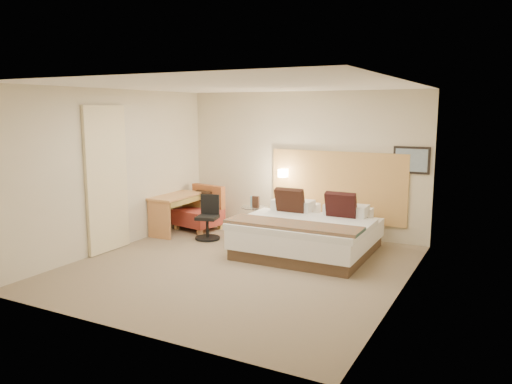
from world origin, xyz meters
The scene contains 20 objects.
floor centered at (0.00, 0.00, -0.01)m, with size 4.80×5.00×0.02m, color #796751.
ceiling centered at (0.00, 0.00, 2.71)m, with size 4.80×5.00×0.02m, color white.
wall_back centered at (0.00, 2.51, 1.35)m, with size 4.80×0.02×2.70m, color beige.
wall_front centered at (0.00, -2.51, 1.35)m, with size 4.80×0.02×2.70m, color beige.
wall_left centered at (-2.41, 0.00, 1.35)m, with size 0.02×5.00×2.70m, color beige.
wall_right centered at (2.41, 0.00, 1.35)m, with size 0.02×5.00×2.70m, color beige.
headboard_panel centered at (0.70, 2.47, 0.95)m, with size 2.60×0.04×1.30m, color tan.
art_frame centered at (2.02, 2.48, 1.50)m, with size 0.62×0.03×0.47m, color black.
art_canvas centered at (2.02, 2.46, 1.50)m, with size 0.54×0.01×0.39m, color gray.
lamp_arm centered at (-0.35, 2.42, 1.15)m, with size 0.02×0.02×0.12m, color silver.
lamp_shade centered at (-0.35, 2.36, 1.15)m, with size 0.15×0.15×0.15m, color #FEECC6.
curtain centered at (-2.36, -0.25, 1.22)m, with size 0.06×0.90×2.42m, color beige.
bottle_a centered at (-0.73, 1.80, 0.66)m, with size 0.06×0.06×0.20m, color #8DC7DB.
bottle_b centered at (-0.67, 1.82, 0.66)m, with size 0.06×0.06×0.20m, color #8ABBD6.
menu_folder centered at (-0.60, 1.71, 0.67)m, with size 0.13×0.05×0.22m, color #3C2418.
bed centered at (0.65, 1.21, 0.33)m, with size 2.14×2.05×1.02m.
lounge_chair centered at (-1.89, 1.79, 0.34)m, with size 0.93×0.85×0.86m.
side_table centered at (-0.66, 1.77, 0.31)m, with size 0.54×0.54×0.56m.
desk centered at (-2.11, 1.34, 0.58)m, with size 0.56×1.19×0.74m.
desk_chair centered at (-1.32, 1.18, 0.33)m, with size 0.55×0.55×0.81m.
Camera 1 is at (3.61, -6.33, 2.36)m, focal length 35.00 mm.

